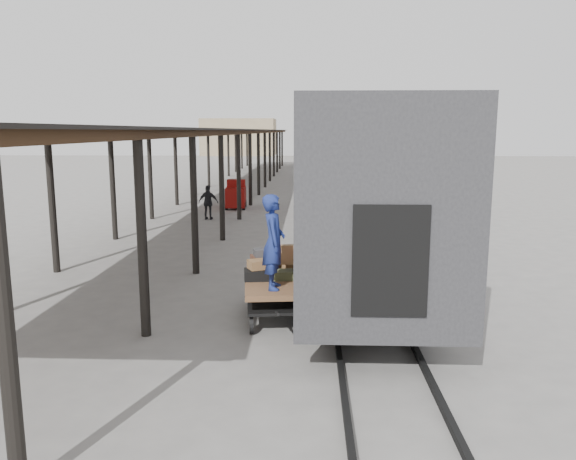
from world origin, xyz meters
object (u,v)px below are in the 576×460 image
at_px(pedestrian, 208,202).
at_px(luggage_tug, 236,195).
at_px(baggage_cart, 274,289).
at_px(porter, 274,242).

bearing_deg(pedestrian, luggage_tug, -96.38).
relative_size(baggage_cart, pedestrian, 1.58).
bearing_deg(porter, pedestrian, 13.37).
bearing_deg(baggage_cart, porter, -92.30).
height_order(baggage_cart, porter, porter).
height_order(luggage_tug, porter, porter).
distance_m(luggage_tug, porter, 18.60).
bearing_deg(luggage_tug, porter, -83.70).
bearing_deg(baggage_cart, pedestrian, 99.29).
xyz_separation_m(baggage_cart, luggage_tug, (-3.15, 17.64, 0.03)).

